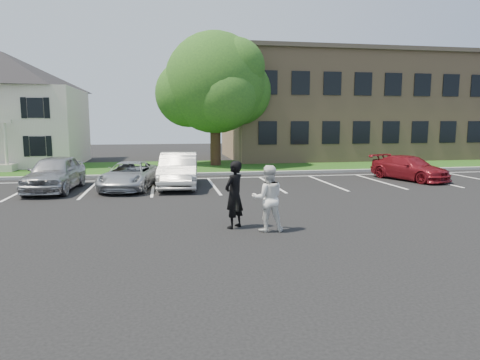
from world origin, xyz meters
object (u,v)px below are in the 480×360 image
tree (216,85)px  car_silver_minivan (129,176)px  house (2,109)px  car_white_sedan (179,170)px  man_white_shirt (268,198)px  car_red_compact (409,168)px  man_black_suit (234,195)px  office_building (361,107)px  car_silver_west (55,173)px

tree → car_silver_minivan: (-5.06, -9.05, -4.74)m
house → car_white_sedan: bearing=-46.3°
man_white_shirt → car_red_compact: man_white_shirt is taller
man_black_suit → car_red_compact: size_ratio=0.45×
man_black_suit → car_white_sedan: (-1.28, 7.99, -0.18)m
house → car_red_compact: house is taller
car_white_sedan → man_black_suit: bearing=-76.2°
office_building → car_red_compact: office_building is taller
tree → man_black_suit: 17.43m
car_white_sedan → car_red_compact: (11.82, 0.22, -0.17)m
house → car_silver_minivan: size_ratio=2.36×
tree → car_silver_minivan: bearing=-119.2°
office_building → car_silver_west: 25.51m
tree → house: bearing=167.7°
car_silver_minivan → man_black_suit: bearing=-55.3°
car_white_sedan → tree: bearing=76.7°
car_silver_west → man_black_suit: bearing=-45.9°
car_silver_west → man_white_shirt: bearing=-44.2°
man_white_shirt → car_silver_west: bearing=-43.5°
man_white_shirt → car_silver_minivan: size_ratio=0.42×
office_building → car_silver_minivan: size_ratio=5.14×
man_white_shirt → car_white_sedan: size_ratio=0.39×
office_building → car_white_sedan: bearing=-138.3°
tree → car_silver_minivan: 11.41m
house → car_silver_minivan: house is taller
office_building → car_silver_west: office_building is taller
man_white_shirt → car_white_sedan: (-2.14, 8.50, -0.14)m
house → car_white_sedan: house is taller
car_silver_west → car_red_compact: (17.18, 0.41, -0.16)m
car_silver_west → car_white_sedan: 5.36m
tree → man_black_suit: size_ratio=4.55×
office_building → car_silver_minivan: (-17.82, -14.19, -3.55)m
tree → car_red_compact: size_ratio=2.06×
man_white_shirt → car_silver_minivan: bearing=-57.8°
man_black_suit → man_white_shirt: 1.00m
office_building → car_white_sedan: office_building is taller
office_building → man_black_suit: office_building is taller
man_black_suit → car_silver_minivan: man_black_suit is taller
man_black_suit → car_silver_minivan: 8.49m
house → tree: tree is taller
office_building → man_white_shirt: size_ratio=12.13×
man_black_suit → house: bearing=-102.5°
office_building → car_silver_west: size_ratio=4.91×
car_white_sedan → car_silver_west: bearing=-173.3°
house → man_black_suit: (12.66, -19.91, -2.86)m
tree → car_white_sedan: tree is taller
car_silver_minivan → car_silver_west: bearing=-170.7°
house → car_silver_minivan: (9.18, -12.17, -3.22)m
office_building → car_red_compact: 14.66m
car_white_sedan → car_red_compact: car_white_sedan is taller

